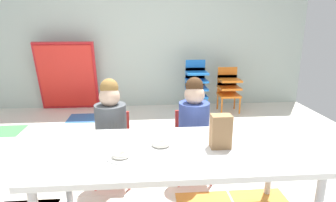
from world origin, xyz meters
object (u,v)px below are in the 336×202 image
seated_child_middle_seat (194,120)px  paper_plate_near_edge (121,157)px  craft_table (177,155)px  kid_chair_blue_stack (196,83)px  paper_bag_brown (221,131)px  donut_powdered_on_plate (121,154)px  donut_powdered_loose (161,143)px  kid_chair_orange_stack (229,86)px  folded_activity_table (67,77)px  seated_child_near_camera (111,122)px

seated_child_middle_seat → paper_plate_near_edge: (-0.56, -0.72, 0.03)m
craft_table → kid_chair_blue_stack: bearing=77.1°
paper_bag_brown → donut_powdered_on_plate: paper_bag_brown is taller
seated_child_middle_seat → donut_powdered_loose: size_ratio=7.21×
donut_powdered_loose → seated_child_middle_seat: bearing=60.6°
paper_bag_brown → donut_powdered_on_plate: (-0.63, -0.10, -0.09)m
kid_chair_orange_stack → donut_powdered_loose: bearing=-115.3°
kid_chair_blue_stack → kid_chair_orange_stack: (0.51, -0.00, -0.06)m
kid_chair_orange_stack → paper_bag_brown: paper_bag_brown is taller
folded_activity_table → kid_chair_blue_stack: bearing=-7.6°
kid_chair_blue_stack → donut_powdered_loose: size_ratio=6.28×
folded_activity_table → kid_chair_orange_stack: bearing=-6.0°
donut_powdered_on_plate → folded_activity_table: bearing=109.3°
paper_bag_brown → paper_plate_near_edge: bearing=-171.0°
folded_activity_table → paper_plate_near_edge: bearing=-70.7°
seated_child_middle_seat → donut_powdered_loose: 0.64m
seated_child_middle_seat → kid_chair_orange_stack: 2.20m
seated_child_middle_seat → donut_powdered_on_plate: (-0.56, -0.72, 0.05)m
folded_activity_table → paper_plate_near_edge: 3.16m
kid_chair_orange_stack → paper_bag_brown: 2.76m
donut_powdered_on_plate → donut_powdered_loose: bearing=32.4°
seated_child_near_camera → donut_powdered_loose: (0.38, -0.56, 0.04)m
kid_chair_orange_stack → donut_powdered_on_plate: kid_chair_orange_stack is taller
seated_child_middle_seat → seated_child_near_camera: bearing=180.0°
paper_bag_brown → donut_powdered_loose: 0.40m
seated_child_near_camera → donut_powdered_loose: 0.68m
folded_activity_table → donut_powdered_loose: 3.10m
craft_table → kid_chair_orange_stack: kid_chair_orange_stack is taller
seated_child_near_camera → kid_chair_blue_stack: seated_child_near_camera is taller
paper_bag_brown → folded_activity_table: bearing=120.2°
seated_child_middle_seat → kid_chair_blue_stack: size_ratio=1.15×
kid_chair_blue_stack → folded_activity_table: size_ratio=0.74×
donut_powdered_on_plate → kid_chair_blue_stack: bearing=70.8°
folded_activity_table → donut_powdered_on_plate: folded_activity_table is taller
kid_chair_blue_stack → paper_plate_near_edge: kid_chair_blue_stack is taller
craft_table → kid_chair_blue_stack: kid_chair_blue_stack is taller
craft_table → kid_chair_blue_stack: 2.68m
kid_chair_orange_stack → donut_powdered_on_plate: (-1.46, -2.72, 0.21)m
craft_table → seated_child_middle_seat: bearing=70.4°
donut_powdered_on_plate → paper_plate_near_edge: bearing=0.0°
craft_table → paper_bag_brown: size_ratio=7.94×
craft_table → paper_bag_brown: (0.28, -0.00, 0.16)m
craft_table → paper_plate_near_edge: size_ratio=9.70×
kid_chair_orange_stack → donut_powdered_on_plate: size_ratio=5.88×
seated_child_middle_seat → kid_chair_orange_stack: bearing=65.9°
kid_chair_blue_stack → paper_plate_near_edge: size_ratio=4.44×
donut_powdered_on_plate → donut_powdered_loose: (0.25, 0.16, -0.01)m
kid_chair_blue_stack → folded_activity_table: 2.01m
paper_plate_near_edge → kid_chair_orange_stack: bearing=61.7°
kid_chair_blue_stack → donut_powdered_loose: kid_chair_blue_stack is taller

